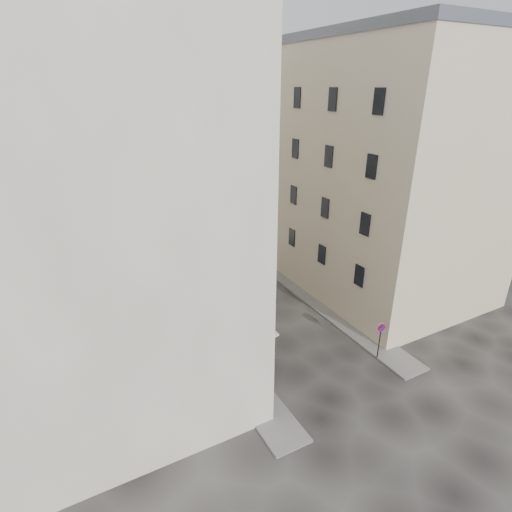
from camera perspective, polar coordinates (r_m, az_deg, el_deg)
ground at (r=26.49m, az=5.50°, el=-12.21°), size 90.00×90.00×0.00m
sidewalk_left at (r=27.71m, az=-7.10°, el=-10.37°), size 2.00×22.00×0.12m
sidewalk_right at (r=30.76m, az=9.52°, el=-6.86°), size 2.00×18.00×0.12m
building_left at (r=21.47m, az=-22.69°, el=7.96°), size 12.20×16.20×20.60m
building_right at (r=31.75m, az=18.95°, el=11.10°), size 12.20×14.20×18.60m
building_back at (r=38.95m, az=-11.15°, el=13.94°), size 18.20×10.20×18.60m
cafe_storefront at (r=24.43m, az=-4.29°, el=-10.20°), size 1.74×7.30×3.50m
stone_steps at (r=35.99m, az=-5.45°, el=-1.36°), size 9.00×3.15×0.80m
bollard_near at (r=24.13m, az=0.20°, el=-14.57°), size 0.12×0.12×0.98m
bollard_mid at (r=26.68m, az=-3.41°, el=-10.47°), size 0.12×0.12×0.98m
bollard_far at (r=29.43m, az=-6.30°, el=-7.09°), size 0.12×0.12×0.98m
no_parking_sign at (r=25.09m, az=17.37°, el=-10.60°), size 0.57×0.15×2.53m
bistro_table_a at (r=23.85m, az=0.21°, el=-15.37°), size 1.20×0.56×0.85m
bistro_table_b at (r=24.80m, az=1.20°, el=-13.56°), size 1.29×0.60×0.91m
bistro_table_c at (r=26.08m, az=-2.04°, el=-11.51°), size 1.27×0.60×0.90m
bistro_table_d at (r=27.12m, az=-3.08°, el=-9.94°), size 1.37×0.64×0.96m
bistro_table_e at (r=28.62m, az=-4.77°, el=-8.12°), size 1.28×0.60×0.90m
pedestrian at (r=26.25m, az=-3.02°, el=-10.18°), size 0.64×0.42×1.75m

